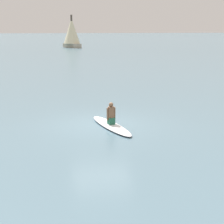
# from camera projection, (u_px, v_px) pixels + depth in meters

# --- Properties ---
(ground_plane) EXTENTS (400.00, 400.00, 0.00)m
(ground_plane) POSITION_uv_depth(u_px,v_px,m) (101.00, 124.00, 15.04)
(ground_plane) COLOR slate
(surfboard) EXTENTS (3.39, 1.69, 0.14)m
(surfboard) POSITION_uv_depth(u_px,v_px,m) (111.00, 126.00, 14.62)
(surfboard) COLOR white
(surfboard) RESTS_ON ground
(person_paddler) EXTENTS (0.36, 0.39, 0.90)m
(person_paddler) POSITION_uv_depth(u_px,v_px,m) (111.00, 114.00, 14.51)
(person_paddler) COLOR #26664C
(person_paddler) RESTS_ON surfboard
(sailboat_center_horizon) EXTENTS (4.43, 4.29, 6.08)m
(sailboat_center_horizon) POSITION_uv_depth(u_px,v_px,m) (72.00, 32.00, 67.80)
(sailboat_center_horizon) COLOR #B2A893
(sailboat_center_horizon) RESTS_ON ground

